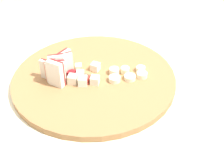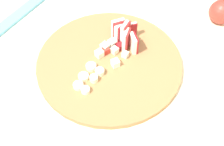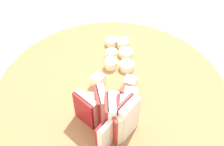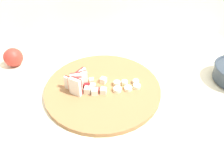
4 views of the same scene
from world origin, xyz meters
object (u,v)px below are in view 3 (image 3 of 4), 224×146
apple_wedge_fan (111,116)px  banana_slice_rows (120,54)px  cutting_board (112,89)px  apple_dice_pile (117,94)px

apple_wedge_fan → banana_slice_rows: apple_wedge_fan is taller
cutting_board → apple_wedge_fan: apple_wedge_fan is taller
cutting_board → apple_dice_pile: apple_dice_pile is taller
cutting_board → apple_wedge_fan: size_ratio=4.08×
cutting_board → apple_dice_pile: (-0.03, -0.01, 0.02)m
cutting_board → banana_slice_rows: bearing=-8.3°
apple_dice_pile → banana_slice_rows: 0.11m
cutting_board → banana_slice_rows: 0.08m
cutting_board → banana_slice_rows: banana_slice_rows is taller
cutting_board → banana_slice_rows: (0.08, -0.01, 0.01)m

